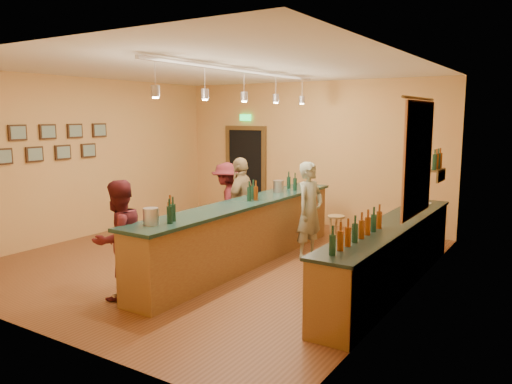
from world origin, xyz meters
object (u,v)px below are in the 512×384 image
Objects in this scene: back_counter at (391,254)px; bartender at (310,211)px; customer_b at (241,204)px; customer_c at (227,203)px; tasting_bar at (244,228)px; customer_a at (119,240)px; bar_stool at (336,224)px.

back_counter is 2.72× the size of bartender.
customer_b reaches higher than customer_c.
back_counter is 1.82m from bartender.
customer_a reaches higher than tasting_bar.
customer_a is (-0.55, -2.20, 0.20)m from tasting_bar.
customer_b is 2.68× the size of bar_stool.
back_counter is 3.03m from customer_b.
customer_c is (-0.50, 0.24, -0.07)m from customer_b.
customer_c is at bearing -125.81° from customer_b.
tasting_bar is at bearing 26.71° from customer_b.
customer_a is 0.94× the size of customer_b.
tasting_bar is at bearing 168.44° from customer_a.
back_counter is 3.55m from customer_c.
bartender is (-1.64, 0.71, 0.35)m from back_counter.
customer_c is 2.46× the size of bar_stool.
back_counter is 2.41m from tasting_bar.
customer_a is (-1.31, -3.08, -0.03)m from bartender.
bartender reaches higher than back_counter.
back_counter is 2.91× the size of customer_c.
bartender is at bearing 159.58° from customer_a.
customer_a is 4.13m from bar_stool.
customer_b is 0.56m from customer_c.
bar_stool is (1.48, 3.84, -0.31)m from customer_a.
customer_a is 1.03× the size of customer_c.
customer_b is 1.77m from bar_stool.
bartender is 3.35m from customer_a.
back_counter is at bearing 53.39° from customer_c.
customer_a reaches higher than customer_c.
bartender is 1.81m from customer_c.
back_counter reaches higher than bar_stool.
customer_c is (-3.45, 0.79, 0.30)m from back_counter.
customer_b is (-0.00, 2.93, 0.05)m from customer_a.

